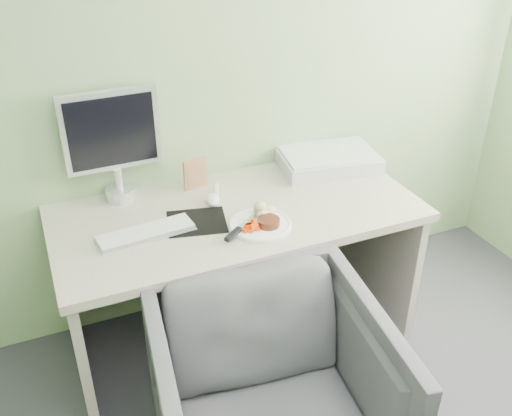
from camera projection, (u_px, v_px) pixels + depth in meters
name	position (u px, v px, depth m)	size (l,w,h in m)	color
wall_back	(204.00, 47.00, 2.48)	(3.50, 3.50, 0.00)	#87A070
desk	(238.00, 244.00, 2.59)	(1.60, 0.75, 0.73)	#B5AC98
plate	(260.00, 225.00, 2.38)	(0.26, 0.26, 0.01)	white
steak	(268.00, 222.00, 2.35)	(0.09, 0.09, 0.03)	black
potato_pile	(261.00, 209.00, 2.42)	(0.12, 0.08, 0.06)	tan
carrot_heap	(250.00, 225.00, 2.33)	(0.06, 0.05, 0.04)	#FF4005
steak_knife	(238.00, 230.00, 2.31)	(0.22, 0.17, 0.02)	silver
mousepad	(197.00, 222.00, 2.41)	(0.25, 0.22, 0.00)	black
keyboard	(146.00, 232.00, 2.31)	(0.39, 0.11, 0.02)	white
computer_mouse	(213.00, 200.00, 2.54)	(0.06, 0.10, 0.04)	white
photo_frame	(195.00, 174.00, 2.64)	(0.12, 0.01, 0.15)	#8F5E42
eyedrop_bottle	(216.00, 189.00, 2.59)	(0.03, 0.03, 0.08)	white
scanner	(328.00, 161.00, 2.84)	(0.48, 0.32, 0.07)	silver
monitor	(113.00, 140.00, 2.45)	(0.42, 0.13, 0.50)	silver
desk_chair	(271.00, 401.00, 2.04)	(0.79, 0.82, 0.74)	#3B3B40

